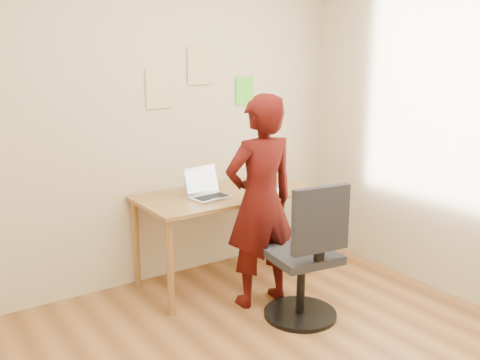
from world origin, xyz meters
TOP-DOWN VIEW (x-y plane):
  - room at (0.00, 0.00)m, footprint 3.58×3.58m
  - desk at (0.45, 1.38)m, footprint 1.40×0.70m
  - laptop at (0.27, 1.36)m, footprint 0.33×0.30m
  - paper_sheet at (0.80, 1.31)m, footprint 0.28×0.35m
  - phone at (0.67, 1.17)m, footprint 0.08×0.14m
  - wall_note_left at (0.07, 1.74)m, footprint 0.21×0.00m
  - wall_note_mid at (0.44, 1.74)m, footprint 0.21×0.00m
  - wall_note_right at (0.88, 1.74)m, footprint 0.18×0.00m
  - office_chair at (0.55, 0.49)m, footprint 0.52×0.52m
  - person at (0.45, 0.90)m, footprint 0.59×0.41m

SIDE VIEW (x-z plane):
  - office_chair at x=0.55m, z-range -0.07..0.92m
  - desk at x=0.45m, z-range 0.28..1.02m
  - paper_sheet at x=0.80m, z-range 0.74..0.74m
  - phone at x=0.67m, z-range 0.74..0.75m
  - person at x=0.45m, z-range 0.00..1.56m
  - laptop at x=0.27m, z-range 0.68..0.90m
  - room at x=0.00m, z-range -0.04..2.74m
  - wall_note_right at x=0.88m, z-range 1.38..1.62m
  - wall_note_left at x=0.07m, z-range 1.40..1.70m
  - wall_note_mid at x=0.44m, z-range 1.57..1.87m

